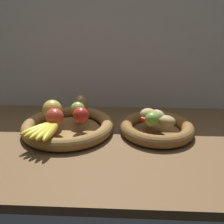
% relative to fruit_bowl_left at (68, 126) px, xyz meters
% --- Properties ---
extents(ground_plane, '(1.40, 0.90, 0.03)m').
position_rel_fruit_bowl_left_xyz_m(ground_plane, '(0.20, 0.02, -0.04)').
color(ground_plane, brown).
extents(back_wall, '(1.40, 0.03, 0.55)m').
position_rel_fruit_bowl_left_xyz_m(back_wall, '(0.20, 0.32, 0.25)').
color(back_wall, silver).
rests_on(back_wall, ground_plane).
extents(fruit_bowl_left, '(0.38, 0.38, 0.05)m').
position_rel_fruit_bowl_left_xyz_m(fruit_bowl_left, '(0.00, 0.00, 0.00)').
color(fruit_bowl_left, olive).
rests_on(fruit_bowl_left, ground_plane).
extents(fruit_bowl_right, '(0.30, 0.30, 0.05)m').
position_rel_fruit_bowl_left_xyz_m(fruit_bowl_right, '(0.36, -0.00, 0.00)').
color(fruit_bowl_right, brown).
rests_on(fruit_bowl_right, ground_plane).
extents(apple_red_right, '(0.06, 0.06, 0.06)m').
position_rel_fruit_bowl_left_xyz_m(apple_red_right, '(0.06, -0.02, 0.06)').
color(apple_red_right, red).
rests_on(apple_red_right, fruit_bowl_left).
extents(apple_red_front, '(0.07, 0.07, 0.07)m').
position_rel_fruit_bowl_left_xyz_m(apple_red_front, '(-0.04, -0.05, 0.06)').
color(apple_red_front, '#CC422D').
rests_on(apple_red_front, fruit_bowl_left).
extents(apple_green_back, '(0.06, 0.06, 0.06)m').
position_rel_fruit_bowl_left_xyz_m(apple_green_back, '(0.04, 0.05, 0.06)').
color(apple_green_back, '#99B74C').
rests_on(apple_green_back, fruit_bowl_left).
extents(apple_golden_left, '(0.08, 0.08, 0.08)m').
position_rel_fruit_bowl_left_xyz_m(apple_golden_left, '(-0.07, 0.02, 0.07)').
color(apple_golden_left, gold).
rests_on(apple_golden_left, fruit_bowl_left).
extents(pear_brown, '(0.07, 0.07, 0.09)m').
position_rel_fruit_bowl_left_xyz_m(pear_brown, '(0.05, 0.07, 0.07)').
color(pear_brown, olive).
rests_on(pear_brown, fruit_bowl_left).
extents(banana_bunch_front, '(0.13, 0.17, 0.03)m').
position_rel_fruit_bowl_left_xyz_m(banana_bunch_front, '(-0.05, -0.12, 0.04)').
color(banana_bunch_front, yellow).
rests_on(banana_bunch_front, fruit_bowl_left).
extents(potato_small, '(0.09, 0.08, 0.04)m').
position_rel_fruit_bowl_left_xyz_m(potato_small, '(0.40, -0.03, 0.05)').
color(potato_small, tan).
rests_on(potato_small, fruit_bowl_right).
extents(potato_oblong, '(0.08, 0.08, 0.05)m').
position_rel_fruit_bowl_left_xyz_m(potato_oblong, '(0.33, 0.03, 0.05)').
color(potato_oblong, tan).
rests_on(potato_oblong, fruit_bowl_right).
extents(potato_large, '(0.08, 0.08, 0.05)m').
position_rel_fruit_bowl_left_xyz_m(potato_large, '(0.36, -0.00, 0.05)').
color(potato_large, tan).
rests_on(potato_large, fruit_bowl_right).
extents(lime_near, '(0.06, 0.06, 0.06)m').
position_rel_fruit_bowl_left_xyz_m(lime_near, '(0.34, -0.04, 0.05)').
color(lime_near, '#7AAD3D').
rests_on(lime_near, fruit_bowl_right).
extents(chili_pepper, '(0.10, 0.06, 0.02)m').
position_rel_fruit_bowl_left_xyz_m(chili_pepper, '(0.35, -0.02, 0.04)').
color(chili_pepper, red).
rests_on(chili_pepper, fruit_bowl_right).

